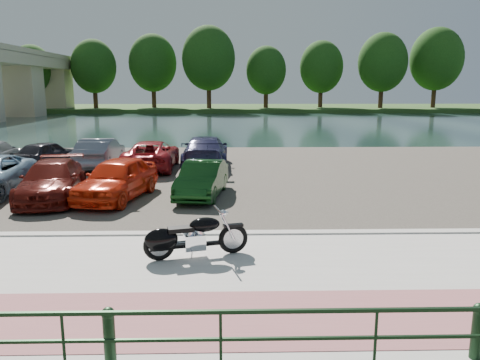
# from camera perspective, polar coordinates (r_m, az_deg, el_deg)

# --- Properties ---
(ground) EXTENTS (200.00, 200.00, 0.00)m
(ground) POSITION_cam_1_polar(r_m,az_deg,el_deg) (10.20, -1.95, -10.48)
(ground) COLOR #595447
(ground) RESTS_ON ground
(promenade) EXTENTS (60.00, 6.00, 0.10)m
(promenade) POSITION_cam_1_polar(r_m,az_deg,el_deg) (9.26, -2.01, -12.48)
(promenade) COLOR beige
(promenade) RESTS_ON ground
(pink_path) EXTENTS (60.00, 2.00, 0.01)m
(pink_path) POSITION_cam_1_polar(r_m,az_deg,el_deg) (7.88, -2.14, -16.49)
(pink_path) COLOR #9E595F
(pink_path) RESTS_ON promenade
(kerb) EXTENTS (60.00, 0.30, 0.14)m
(kerb) POSITION_cam_1_polar(r_m,az_deg,el_deg) (12.06, -1.85, -6.66)
(kerb) COLOR beige
(kerb) RESTS_ON ground
(parking_lot) EXTENTS (60.00, 18.00, 0.04)m
(parking_lot) POSITION_cam_1_polar(r_m,az_deg,el_deg) (20.82, -1.64, 0.83)
(parking_lot) COLOR #3B3630
(parking_lot) RESTS_ON ground
(river) EXTENTS (120.00, 40.00, 0.00)m
(river) POSITION_cam_1_polar(r_m,az_deg,el_deg) (49.62, -1.48, 6.85)
(river) COLOR #1A2F2F
(river) RESTS_ON ground
(far_bank) EXTENTS (120.00, 24.00, 0.60)m
(far_bank) POSITION_cam_1_polar(r_m,az_deg,el_deg) (81.55, -1.43, 8.76)
(far_bank) COLOR #204217
(far_bank) RESTS_ON ground
(railing) EXTENTS (24.04, 0.05, 0.90)m
(railing) POSITION_cam_1_polar(r_m,az_deg,el_deg) (6.24, -2.38, -17.35)
(railing) COLOR black
(railing) RESTS_ON promenade
(bollards) EXTENTS (10.68, 0.18, 0.81)m
(bollards) POSITION_cam_1_polar(r_m,az_deg,el_deg) (6.85, -17.08, -17.41)
(bollards) COLOR black
(bollards) RESTS_ON promenade
(far_trees) EXTENTS (70.25, 10.68, 12.52)m
(far_trees) POSITION_cam_1_polar(r_m,az_deg,el_deg) (75.48, 1.95, 14.02)
(far_trees) COLOR #382114
(far_trees) RESTS_ON far_bank
(motorcycle) EXTENTS (2.29, 0.95, 1.05)m
(motorcycle) POSITION_cam_1_polar(r_m,az_deg,el_deg) (10.32, -6.50, -6.97)
(motorcycle) COLOR black
(motorcycle) RESTS_ON promenade
(car_3) EXTENTS (2.50, 4.70, 1.30)m
(car_3) POSITION_cam_1_polar(r_m,az_deg,el_deg) (16.98, -21.95, -0.07)
(car_3) COLOR #53110B
(car_3) RESTS_ON parking_lot
(car_4) EXTENTS (2.50, 4.41, 1.42)m
(car_4) POSITION_cam_1_polar(r_m,az_deg,el_deg) (16.30, -14.77, 0.16)
(car_4) COLOR red
(car_4) RESTS_ON parking_lot
(car_5) EXTENTS (1.80, 3.85, 1.22)m
(car_5) POSITION_cam_1_polar(r_m,az_deg,el_deg) (16.25, -4.63, 0.11)
(car_5) COLOR #0F3812
(car_5) RESTS_ON parking_lot
(car_8) EXTENTS (2.49, 3.97, 1.26)m
(car_8) POSITION_cam_1_polar(r_m,az_deg,el_deg) (24.13, -22.52, 2.97)
(car_8) COLOR black
(car_8) RESTS_ON parking_lot
(car_9) EXTENTS (1.52, 4.27, 1.40)m
(car_9) POSITION_cam_1_polar(r_m,az_deg,el_deg) (23.06, -16.68, 3.19)
(car_9) COLOR slate
(car_9) RESTS_ON parking_lot
(car_10) EXTENTS (2.23, 4.79, 1.33)m
(car_10) POSITION_cam_1_polar(r_m,az_deg,el_deg) (22.11, -10.72, 3.04)
(car_10) COLOR maroon
(car_10) RESTS_ON parking_lot
(car_11) EXTENTS (2.10, 5.09, 1.47)m
(car_11) POSITION_cam_1_polar(r_m,az_deg,el_deg) (22.44, -4.24, 3.51)
(car_11) COLOR navy
(car_11) RESTS_ON parking_lot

